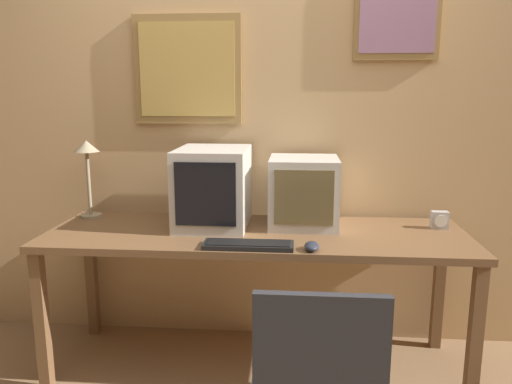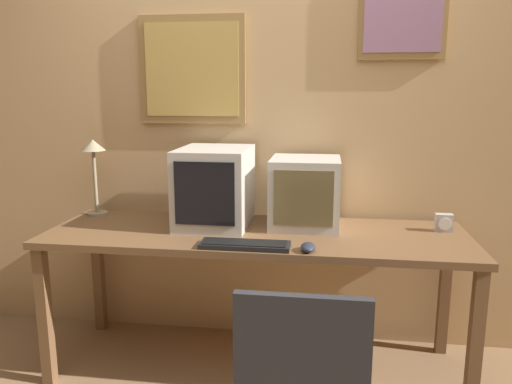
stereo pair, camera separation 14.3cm
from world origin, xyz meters
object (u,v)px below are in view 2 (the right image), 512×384
(monitor_right, at_px, (305,192))
(mouse_near_keyboard, at_px, (308,247))
(desk_clock, at_px, (444,223))
(keyboard_main, at_px, (245,245))
(desk_lamp, at_px, (94,159))
(monitor_left, at_px, (215,187))

(monitor_right, height_order, mouse_near_keyboard, monitor_right)
(desk_clock, bearing_deg, keyboard_main, -157.16)
(desk_clock, height_order, desk_lamp, desk_lamp)
(keyboard_main, relative_size, mouse_near_keyboard, 3.87)
(monitor_right, xyz_separation_m, desk_clock, (0.71, -0.01, -0.14))
(keyboard_main, relative_size, desk_lamp, 0.95)
(desk_lamp, bearing_deg, keyboard_main, -27.22)
(mouse_near_keyboard, bearing_deg, keyboard_main, 176.39)
(monitor_left, xyz_separation_m, keyboard_main, (0.22, -0.38, -0.19))
(keyboard_main, distance_m, desk_clock, 1.05)
(keyboard_main, height_order, desk_clock, desk_clock)
(monitor_right, bearing_deg, monitor_left, -175.49)
(monitor_right, bearing_deg, keyboard_main, -121.38)
(monitor_right, relative_size, keyboard_main, 0.90)
(monitor_right, xyz_separation_m, keyboard_main, (-0.25, -0.42, -0.17))
(monitor_right, distance_m, desk_clock, 0.72)
(monitor_left, xyz_separation_m, monitor_right, (0.48, 0.04, -0.02))
(desk_clock, bearing_deg, monitor_right, 179.20)
(keyboard_main, distance_m, mouse_near_keyboard, 0.29)
(monitor_right, relative_size, desk_clock, 4.09)
(monitor_right, bearing_deg, desk_clock, -0.80)
(monitor_right, distance_m, keyboard_main, 0.52)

